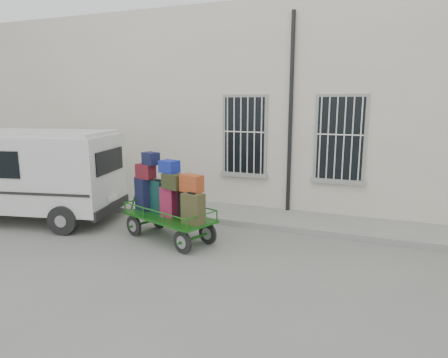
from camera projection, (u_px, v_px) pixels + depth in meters
The scene contains 5 objects.
ground at pixel (219, 244), 9.23m from camera, with size 80.00×80.00×0.00m, color slate.
building at pixel (279, 108), 13.67m from camera, with size 24.00×5.15×6.00m.
sidewalk at pixel (248, 216), 11.22m from camera, with size 24.00×1.70×0.15m, color slate.
luggage_cart at pixel (168, 200), 9.33m from camera, with size 2.69×1.73×2.04m.
van at pixel (27, 170), 10.81m from camera, with size 5.19×3.02×2.46m.
Camera 1 is at (3.34, -8.11, 3.24)m, focal length 32.00 mm.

